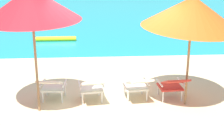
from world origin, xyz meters
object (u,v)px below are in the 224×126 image
(lounge_chair_far_left, at_px, (52,86))
(beach_umbrella_right, at_px, (192,12))
(lounge_chair_far_right, at_px, (173,85))
(swim_buoy, at_px, (56,39))
(lounge_chair_near_left, at_px, (92,87))
(beach_umbrella_left, at_px, (31,4))
(lounge_chair_near_right, at_px, (137,85))

(lounge_chair_far_left, xyz_separation_m, beach_umbrella_right, (3.00, -0.31, 1.68))
(lounge_chair_far_right, bearing_deg, beach_umbrella_right, -35.74)
(swim_buoy, relative_size, lounge_chair_near_left, 1.71)
(swim_buoy, relative_size, beach_umbrella_left, 0.60)
(lounge_chair_far_left, bearing_deg, lounge_chair_near_left, -7.56)
(lounge_chair_near_left, distance_m, beach_umbrella_right, 2.69)
(lounge_chair_near_left, height_order, beach_umbrella_right, beach_umbrella_right)
(lounge_chair_near_left, height_order, lounge_chair_far_right, same)
(swim_buoy, bearing_deg, lounge_chair_far_left, -85.03)
(swim_buoy, xyz_separation_m, lounge_chair_near_left, (1.40, -5.95, 0.31))
(beach_umbrella_right, bearing_deg, lounge_chair_far_left, 174.10)
(lounge_chair_far_right, bearing_deg, lounge_chair_near_left, 179.90)
(swim_buoy, height_order, lounge_chair_far_right, lounge_chair_far_right)
(beach_umbrella_right, bearing_deg, swim_buoy, 119.69)
(lounge_chair_far_left, relative_size, beach_umbrella_left, 0.35)
(swim_buoy, xyz_separation_m, lounge_chair_far_left, (0.51, -5.83, 0.31))
(lounge_chair_near_right, height_order, beach_umbrella_left, beach_umbrella_left)
(lounge_chair_far_right, bearing_deg, swim_buoy, 118.57)
(lounge_chair_near_left, xyz_separation_m, beach_umbrella_right, (2.10, -0.19, 1.68))
(lounge_chair_far_left, xyz_separation_m, lounge_chair_far_right, (2.74, -0.12, 0.00))
(beach_umbrella_right, bearing_deg, lounge_chair_near_right, 167.98)
(lounge_chair_far_left, distance_m, beach_umbrella_left, 1.96)
(lounge_chair_far_left, xyz_separation_m, beach_umbrella_left, (-0.24, -0.43, 1.89))
(lounge_chair_near_left, distance_m, lounge_chair_near_right, 1.04)
(swim_buoy, height_order, lounge_chair_near_right, lounge_chair_near_right)
(swim_buoy, height_order, beach_umbrella_right, beach_umbrella_right)
(beach_umbrella_left, distance_m, beach_umbrella_right, 3.25)
(lounge_chair_far_left, distance_m, lounge_chair_near_left, 0.90)
(lounge_chair_far_left, bearing_deg, swim_buoy, 94.97)
(lounge_chair_near_left, height_order, lounge_chair_near_right, same)
(swim_buoy, relative_size, beach_umbrella_right, 0.54)
(lounge_chair_far_right, distance_m, beach_umbrella_right, 1.71)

